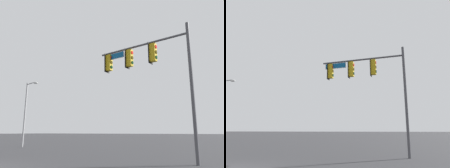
{
  "view_description": "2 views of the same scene",
  "coord_description": "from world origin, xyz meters",
  "views": [
    {
      "loc": [
        -10.5,
        5.71,
        1.57
      ],
      "look_at": [
        -3.92,
        -6.31,
        4.59
      ],
      "focal_mm": 35.0,
      "sensor_mm": 36.0,
      "label": 1
    },
    {
      "loc": [
        -7.19,
        9.1,
        1.78
      ],
      "look_at": [
        -3.87,
        -7.66,
        5.37
      ],
      "focal_mm": 35.0,
      "sensor_mm": 36.0,
      "label": 2
    }
  ],
  "objects": [
    {
      "name": "signal_pole_near",
      "position": [
        -6.21,
        -6.32,
        5.57
      ],
      "size": [
        6.04,
        1.13,
        7.46
      ],
      "color": "#47474C",
      "rests_on": "ground_plane"
    }
  ]
}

